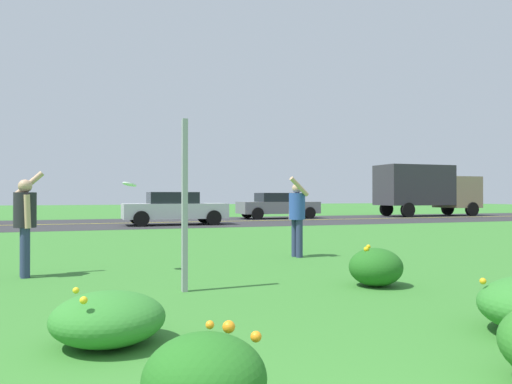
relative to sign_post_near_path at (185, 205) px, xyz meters
name	(u,v)px	position (x,y,z in m)	size (l,w,h in m)	color
ground_plane	(107,249)	(-0.75, 5.85, -1.17)	(120.00, 120.00, 0.00)	#387A2D
highway_strip	(96,224)	(-0.75, 17.16, -1.16)	(120.00, 9.14, 0.01)	#2D2D30
highway_center_stripe	(96,224)	(-0.75, 17.16, -1.16)	(120.00, 0.16, 0.00)	yellow
daylily_clump_mid_left	(376,267)	(2.65, -0.52, -0.89)	(0.77, 0.75, 0.58)	#23661E
daylily_clump_front_center	(108,318)	(-1.08, -2.11, -0.94)	(0.98, 0.99, 0.50)	#337F2D
daylily_clump_mid_center	(205,379)	(-0.63, -3.83, -0.91)	(0.72, 0.71, 0.55)	#23661E
sign_post_near_path	(185,205)	(0.00, 0.00, 0.00)	(0.07, 0.10, 2.33)	#93969B
person_thrower_dark_shirt	(25,219)	(-2.16, 1.98, -0.24)	(0.45, 0.53, 1.70)	#232328
person_catcher_blue_shirt	(297,213)	(2.95, 2.89, -0.23)	(0.47, 0.54, 1.69)	#2D4C9E
frisbee_white	(129,184)	(-0.56, 1.97, 0.32)	(0.24, 0.24, 0.10)	white
car_silver_center_right	(174,208)	(2.48, 15.10, -0.43)	(4.50, 2.00, 1.45)	#B7BABF
car_gray_rightmost	(278,205)	(9.07, 19.22, -0.43)	(4.50, 2.00, 1.45)	slate
box_truck_tan	(426,188)	(19.24, 19.22, 0.64)	(6.70, 2.46, 3.20)	#937F60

